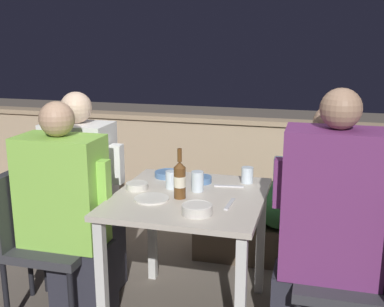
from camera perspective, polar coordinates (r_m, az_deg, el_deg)
name	(u,v)px	position (r m, az deg, el deg)	size (l,w,h in m)	color
parapet_wall	(238,169)	(4.23, 5.42, -1.79)	(9.00, 0.18, 0.90)	tan
dining_table	(189,214)	(2.68, -0.36, -7.19)	(0.82, 0.86, 0.75)	#BCB2A3
planter_hedge	(251,214)	(3.54, 6.98, -7.08)	(0.79, 0.47, 0.60)	brown
chair_left_near	(38,228)	(2.92, -17.79, -8.44)	(0.47, 0.46, 0.87)	#333338
person_green_blouse	(69,215)	(2.78, -14.42, -7.02)	(0.52, 0.26, 1.26)	#282833
chair_left_far	(58,207)	(3.22, -15.58, -6.16)	(0.47, 0.46, 0.87)	#333338
person_white_polo	(86,193)	(3.09, -12.48, -4.60)	(0.49, 0.26, 1.27)	#282833
chair_right_near	(366,266)	(2.52, 19.92, -12.39)	(0.47, 0.46, 0.87)	#333338
person_purple_stripe	(326,230)	(2.44, 15.54, -8.76)	(0.52, 0.26, 1.38)	#282833
chair_right_far	(355,238)	(2.80, 18.80, -9.51)	(0.47, 0.46, 0.87)	#333338
person_blue_shirt	(318,217)	(2.75, 14.75, -7.24)	(0.48, 0.26, 1.25)	#282833
beer_bottle	(180,179)	(2.57, -1.46, -3.08)	(0.07, 0.07, 0.27)	brown
plate_0	(152,199)	(2.58, -4.81, -5.35)	(0.19, 0.19, 0.01)	silver
bowl_0	(197,209)	(2.37, 0.60, -6.54)	(0.15, 0.15, 0.05)	beige
bowl_1	(168,174)	(2.97, -2.91, -2.40)	(0.16, 0.16, 0.03)	#4C709E
bowl_2	(137,185)	(2.75, -6.55, -3.79)	(0.12, 0.12, 0.04)	beige
bowl_3	(201,179)	(2.85, 1.12, -3.04)	(0.12, 0.12, 0.04)	#4C709E
glass_cup_0	(247,175)	(2.86, 6.57, -2.55)	(0.07, 0.07, 0.09)	silver
glass_cup_1	(171,180)	(2.74, -2.49, -3.12)	(0.06, 0.06, 0.10)	silver
glass_cup_2	(197,181)	(2.69, 0.66, -3.32)	(0.07, 0.07, 0.11)	silver
fork_0	(230,204)	(2.51, 4.48, -6.00)	(0.03, 0.17, 0.01)	silver
fork_1	(229,186)	(2.79, 4.41, -3.88)	(0.17, 0.04, 0.01)	silver
potted_plant	(82,194)	(3.75, -12.87, -4.68)	(0.29, 0.29, 0.70)	#B2A899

